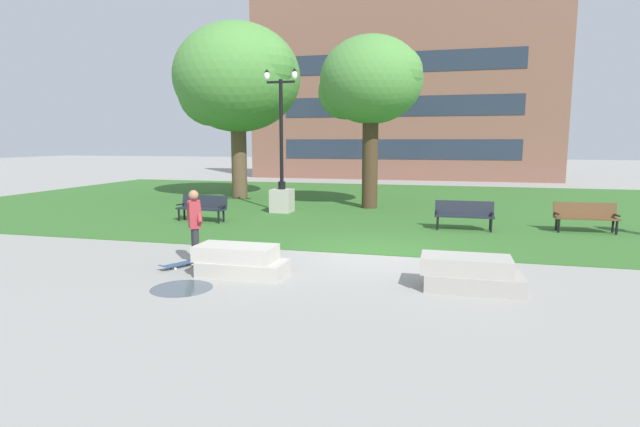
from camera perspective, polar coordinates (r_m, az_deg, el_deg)
ground_plane at (r=12.42m, az=5.95°, el=-4.74°), size 140.00×140.00×0.00m
grass_lawn at (r=22.23m, az=9.72°, el=0.99°), size 40.00×20.00×0.02m
concrete_block_center at (r=10.59m, az=-9.14°, el=-5.39°), size 1.88×0.90×0.64m
concrete_block_left at (r=9.89m, az=16.75°, el=-6.62°), size 1.88×0.90×0.64m
person_skateboarder at (r=11.54m, az=-14.15°, el=-1.05°), size 0.61×0.49×1.71m
skateboard at (r=11.59m, az=-15.59°, el=-5.53°), size 0.65×1.00×0.14m
puddle at (r=9.99m, az=-15.52°, el=-8.22°), size 1.18×1.18×0.01m
park_bench_near_left at (r=16.29m, az=16.15°, el=0.01°), size 1.80×0.53×0.90m
park_bench_near_right at (r=17.27m, az=28.08°, el=-0.19°), size 1.82×0.59×0.90m
park_bench_far_left at (r=17.82m, az=-13.28°, el=0.81°), size 1.85×0.72×0.90m
lamp_post_left at (r=19.56m, az=-4.39°, el=3.37°), size 1.32×0.80×5.48m
tree_far_right at (r=20.93m, az=5.73°, el=14.67°), size 4.35×4.14×6.97m
tree_near_right at (r=24.92m, az=-9.58°, el=14.85°), size 6.31×6.01×8.30m
building_facade_distant at (r=36.87m, az=9.13°, el=14.58°), size 22.19×1.03×13.81m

